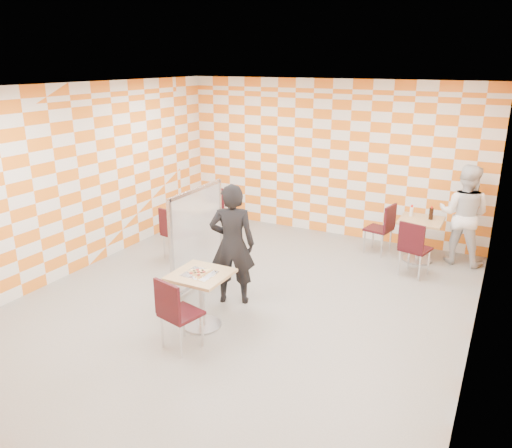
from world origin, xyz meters
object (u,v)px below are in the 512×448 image
at_px(empty_table, 195,219).
at_px(chair_main_front, 175,309).
at_px(chair_empty_near, 173,230).
at_px(chair_empty_far, 212,207).
at_px(main_table, 201,291).
at_px(second_table, 420,233).
at_px(sport_bottle, 411,211).
at_px(chair_second_front, 413,245).
at_px(soda_bottle, 431,214).
at_px(chair_second_side, 384,225).
at_px(man_white, 464,215).
at_px(partition, 197,237).
at_px(man_dark, 232,244).

relative_size(empty_table, chair_main_front, 0.81).
xyz_separation_m(chair_empty_near, chair_empty_far, (-0.15, 1.49, 0.00)).
relative_size(main_table, chair_empty_near, 0.81).
relative_size(main_table, empty_table, 1.00).
height_order(second_table, sport_bottle, sport_bottle).
height_order(empty_table, chair_second_front, chair_second_front).
distance_m(main_table, empty_table, 3.08).
xyz_separation_m(chair_second_front, soda_bottle, (0.11, 0.83, 0.31)).
bearing_deg(sport_bottle, empty_table, -161.62).
height_order(second_table, chair_second_side, chair_second_side).
distance_m(chair_empty_far, sport_bottle, 3.79).
distance_m(empty_table, man_white, 4.71).
distance_m(partition, soda_bottle, 3.97).
xyz_separation_m(partition, soda_bottle, (2.95, 2.66, 0.06)).
distance_m(partition, man_dark, 0.76).
distance_m(chair_main_front, chair_second_side, 4.49).
relative_size(chair_main_front, chair_second_front, 1.00).
bearing_deg(main_table, man_white, 54.98).
bearing_deg(main_table, partition, 125.42).
xyz_separation_m(chair_empty_far, sport_bottle, (3.74, 0.52, 0.29)).
distance_m(chair_empty_far, man_dark, 3.04).
bearing_deg(chair_second_side, sport_bottle, 11.83).
relative_size(second_table, chair_empty_near, 0.81).
distance_m(chair_second_front, man_white, 1.22).
distance_m(second_table, man_dark, 3.51).
bearing_deg(chair_second_side, man_dark, -117.23).
relative_size(man_dark, soda_bottle, 7.57).
distance_m(chair_empty_near, partition, 1.22).
xyz_separation_m(second_table, sport_bottle, (-0.19, 0.11, 0.33)).
height_order(empty_table, sport_bottle, sport_bottle).
xyz_separation_m(main_table, partition, (-0.73, 1.03, 0.28)).
distance_m(main_table, chair_empty_near, 2.42).
distance_m(man_dark, soda_bottle, 3.63).
bearing_deg(sport_bottle, chair_empty_near, -150.78).
bearing_deg(soda_bottle, man_white, 20.35).
relative_size(chair_empty_near, sport_bottle, 4.62).
relative_size(chair_second_side, man_dark, 0.53).
height_order(partition, man_dark, man_dark).
height_order(main_table, man_dark, man_dark).
distance_m(chair_second_side, chair_empty_far, 3.33).
distance_m(main_table, chair_second_front, 3.56).
bearing_deg(chair_second_side, partition, -129.90).
bearing_deg(chair_empty_near, chair_empty_far, 95.61).
bearing_deg(chair_second_front, sport_bottle, 104.48).
bearing_deg(man_dark, chair_second_side, -141.03).
distance_m(chair_empty_far, man_white, 4.62).
height_order(chair_main_front, chair_second_side, same).
relative_size(second_table, man_dark, 0.43).
height_order(chair_main_front, man_white, man_white).
relative_size(man_white, sport_bottle, 8.55).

